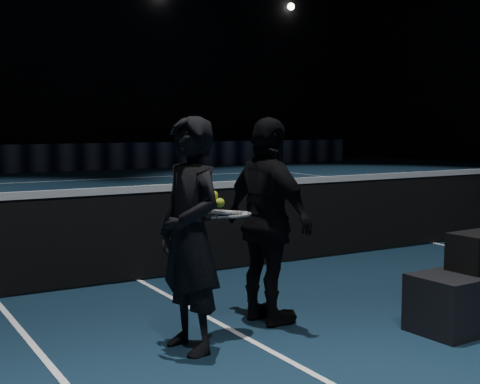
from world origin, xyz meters
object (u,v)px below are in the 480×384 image
object	(u,v)px
player_a	(190,235)
racket_upper	(225,212)
tennis_balls	(215,200)
player_b	(268,221)
racket_lower	(234,214)

from	to	relation	value
player_a	racket_upper	xyz separation A→B (m)	(0.37, 0.16, 0.11)
player_a	tennis_balls	world-z (taller)	player_a
player_a	tennis_balls	distance (m)	0.33
player_b	player_a	bearing A→B (deg)	101.52
player_a	tennis_balls	size ratio (longest dim) A/B	13.42
player_a	racket_lower	distance (m)	0.46
player_a	racket_upper	distance (m)	0.42
racket_lower	tennis_balls	size ratio (longest dim) A/B	5.67
tennis_balls	player_a	bearing A→B (deg)	-160.43
racket_lower	tennis_balls	bearing A→B (deg)	178.53
racket_lower	tennis_balls	xyz separation A→B (m)	(-0.19, -0.06, 0.12)
player_b	tennis_balls	world-z (taller)	player_b
racket_lower	racket_upper	world-z (taller)	racket_upper
racket_lower	racket_upper	bearing A→B (deg)	141.34
racket_upper	player_b	bearing A→B (deg)	-9.08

